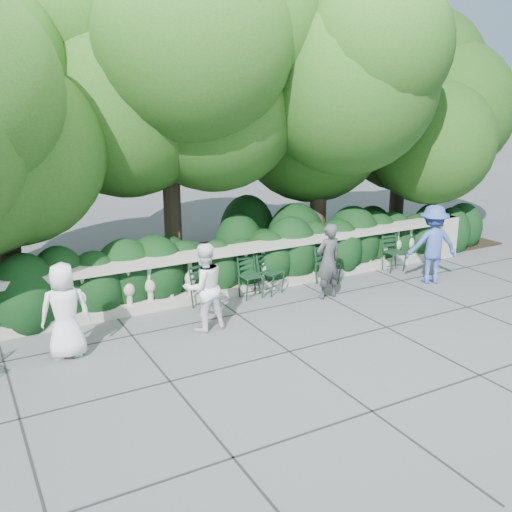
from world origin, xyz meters
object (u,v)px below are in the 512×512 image
person_casual_man (204,287)px  person_businessman (65,311)px  chair_c (255,300)px  chair_e (276,295)px  person_woman_grey (328,261)px  person_older_blue (432,244)px  chair_f (397,273)px  chair_d (332,286)px  chair_b (210,310)px

person_casual_man → person_businessman: bearing=-3.2°
chair_c → chair_e: size_ratio=1.00×
person_woman_grey → chair_c: bearing=-27.6°
person_older_blue → person_casual_man: bearing=21.8°
chair_c → chair_f: 3.67m
chair_f → chair_e: bearing=-175.8°
chair_d → chair_e: size_ratio=1.00×
chair_d → person_woman_grey: bearing=-146.3°
chair_c → person_businessman: person_businessman is taller
chair_e → chair_f: same height
person_woman_grey → person_older_blue: person_older_blue is taller
chair_d → person_woman_grey: (-0.52, -0.53, 0.76)m
chair_f → person_casual_man: person_casual_man is taller
chair_e → chair_f: size_ratio=1.00×
chair_c → person_woman_grey: size_ratio=0.55×
chair_b → person_older_blue: size_ratio=0.50×
person_woman_grey → chair_b: bearing=-16.0°
chair_d → person_businessman: 5.67m
chair_c → person_casual_man: person_casual_man is taller
chair_d → person_older_blue: bearing=-34.1°
person_woman_grey → person_older_blue: bearing=170.2°
chair_f → person_older_blue: 1.20m
person_businessman → person_casual_man: person_casual_man is taller
chair_b → person_businessman: 2.92m
chair_d → person_casual_man: (-3.29, -0.79, 0.77)m
chair_e → chair_f: (3.15, -0.06, 0.00)m
chair_b → person_businessman: person_businessman is taller
person_casual_man → person_older_blue: size_ratio=0.91×
chair_c → chair_e: 0.52m
chair_f → person_casual_man: (-5.11, -0.82, 0.77)m
chair_f → person_older_blue: person_older_blue is taller
person_woman_grey → person_older_blue: 2.52m
chair_e → person_woman_grey: bearing=-60.3°
chair_b → chair_d: bearing=-15.1°
chair_d → person_older_blue: 2.30m
person_businessman → chair_c: bearing=-157.8°
person_woman_grey → person_casual_man: size_ratio=0.99×
chair_b → person_businessman: (-2.73, -0.72, 0.75)m
person_woman_grey → person_older_blue: (2.50, -0.28, 0.08)m
chair_d → person_businessman: size_ratio=0.56×
chair_c → person_casual_man: size_ratio=0.55×
chair_d → person_older_blue: person_older_blue is taller
chair_e → person_casual_man: 2.29m
chair_c → person_casual_man: (-1.45, -0.85, 0.77)m
chair_b → person_businessman: size_ratio=0.56×
chair_c → person_older_blue: bearing=-13.6°
chair_c → chair_f: bearing=-1.2°
chair_f → person_woman_grey: (-2.35, -0.56, 0.76)m
chair_c → person_older_blue: (3.82, -0.88, 0.84)m
chair_f → person_older_blue: size_ratio=0.50×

